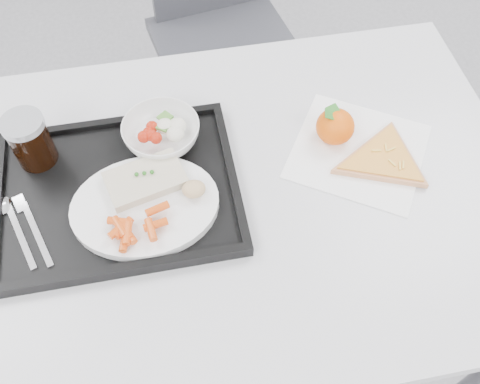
{
  "coord_description": "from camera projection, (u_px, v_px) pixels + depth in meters",
  "views": [
    {
      "loc": [
        -0.06,
        -0.27,
        1.59
      ],
      "look_at": [
        0.04,
        0.28,
        0.77
      ],
      "focal_mm": 40.0,
      "sensor_mm": 36.0,
      "label": 1
    }
  ],
  "objects": [
    {
      "name": "carrot_pile",
      "position": [
        132.0,
        228.0,
        0.92
      ],
      "size": [
        0.11,
        0.08,
        0.02
      ],
      "color": "#D94D13",
      "rests_on": "dinner_plate"
    },
    {
      "name": "chair",
      "position": [
        222.0,
        10.0,
        1.66
      ],
      "size": [
        0.49,
        0.49,
        0.93
      ],
      "color": "#333339",
      "rests_on": "ground"
    },
    {
      "name": "tangerine",
      "position": [
        335.0,
        126.0,
        1.06
      ],
      "size": [
        0.08,
        0.08,
        0.07
      ],
      "color": "orange",
      "rests_on": "napkin"
    },
    {
      "name": "pizza_slice",
      "position": [
        383.0,
        159.0,
        1.05
      ],
      "size": [
        0.24,
        0.24,
        0.02
      ],
      "color": "tan",
      "rests_on": "napkin"
    },
    {
      "name": "bread_roll",
      "position": [
        194.0,
        189.0,
        0.96
      ],
      "size": [
        0.05,
        0.05,
        0.03
      ],
      "color": "#DAC485",
      "rests_on": "dinner_plate"
    },
    {
      "name": "napkin",
      "position": [
        358.0,
        151.0,
        1.07
      ],
      "size": [
        0.34,
        0.34,
        0.0
      ],
      "color": "white",
      "rests_on": "table"
    },
    {
      "name": "salad_bowl",
      "position": [
        162.0,
        133.0,
        1.05
      ],
      "size": [
        0.15,
        0.15,
        0.05
      ],
      "color": "white",
      "rests_on": "tray"
    },
    {
      "name": "table",
      "position": [
        217.0,
        212.0,
        1.07
      ],
      "size": [
        1.2,
        0.8,
        0.75
      ],
      "color": "#A6A5A8",
      "rests_on": "ground"
    },
    {
      "name": "salad_contents",
      "position": [
        164.0,
        130.0,
        1.04
      ],
      "size": [
        0.1,
        0.08,
        0.03
      ],
      "color": "#AE1F0C",
      "rests_on": "salad_bowl"
    },
    {
      "name": "dinner_plate",
      "position": [
        145.0,
        206.0,
        0.97
      ],
      "size": [
        0.27,
        0.27,
        0.02
      ],
      "color": "white",
      "rests_on": "tray"
    },
    {
      "name": "fish_fillet",
      "position": [
        145.0,
        179.0,
        0.98
      ],
      "size": [
        0.16,
        0.12,
        0.03
      ],
      "color": "beige",
      "rests_on": "dinner_plate"
    },
    {
      "name": "cutlery",
      "position": [
        20.0,
        222.0,
        0.96
      ],
      "size": [
        0.11,
        0.17,
        0.01
      ],
      "color": "silver",
      "rests_on": "tray"
    },
    {
      "name": "cola_glass",
      "position": [
        30.0,
        140.0,
        1.0
      ],
      "size": [
        0.08,
        0.08,
        0.11
      ],
      "color": "black",
      "rests_on": "tray"
    },
    {
      "name": "tray",
      "position": [
        118.0,
        192.0,
        1.01
      ],
      "size": [
        0.45,
        0.35,
        0.03
      ],
      "color": "black",
      "rests_on": "table"
    }
  ]
}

